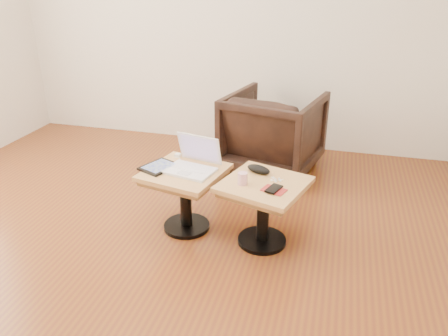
% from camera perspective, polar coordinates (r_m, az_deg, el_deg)
% --- Properties ---
extents(room_shell, '(4.52, 4.52, 2.71)m').
position_cam_1_polar(room_shell, '(2.43, -13.54, 15.06)').
color(room_shell, brown).
rests_on(room_shell, ground).
extents(side_table_left, '(0.60, 0.60, 0.46)m').
position_cam_1_polar(side_table_left, '(3.07, -5.11, -2.24)').
color(side_table_left, black).
rests_on(side_table_left, ground).
extents(side_table_right, '(0.63, 0.63, 0.46)m').
position_cam_1_polar(side_table_right, '(2.90, 5.20, -3.90)').
color(side_table_right, black).
rests_on(side_table_right, ground).
extents(laptop, '(0.38, 0.35, 0.23)m').
position_cam_1_polar(laptop, '(3.00, -4.10, 0.62)').
color(laptop, white).
rests_on(laptop, side_table_left).
extents(tablet, '(0.27, 0.30, 0.02)m').
position_cam_1_polar(tablet, '(3.07, -8.50, 0.16)').
color(tablet, black).
rests_on(tablet, side_table_left).
extents(charging_adapter, '(0.04, 0.04, 0.02)m').
position_cam_1_polar(charging_adapter, '(3.23, -6.06, 1.66)').
color(charging_adapter, white).
rests_on(charging_adapter, side_table_left).
extents(glasses_case, '(0.19, 0.13, 0.05)m').
position_cam_1_polar(glasses_case, '(2.96, 4.54, -0.15)').
color(glasses_case, black).
rests_on(glasses_case, side_table_right).
extents(striped_cup, '(0.08, 0.08, 0.08)m').
position_cam_1_polar(striped_cup, '(2.79, 2.44, -1.38)').
color(striped_cup, pink).
rests_on(striped_cup, side_table_right).
extents(earbuds_tangle, '(0.08, 0.07, 0.02)m').
position_cam_1_polar(earbuds_tangle, '(2.87, 6.79, -1.53)').
color(earbuds_tangle, white).
rests_on(earbuds_tangle, side_table_right).
extents(phone_on_sleeve, '(0.17, 0.14, 0.02)m').
position_cam_1_polar(phone_on_sleeve, '(2.75, 6.53, -2.80)').
color(phone_on_sleeve, '#A91C16').
rests_on(phone_on_sleeve, side_table_right).
extents(armchair, '(0.95, 0.96, 0.73)m').
position_cam_1_polar(armchair, '(4.02, 6.47, 4.67)').
color(armchair, black).
rests_on(armchair, ground).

